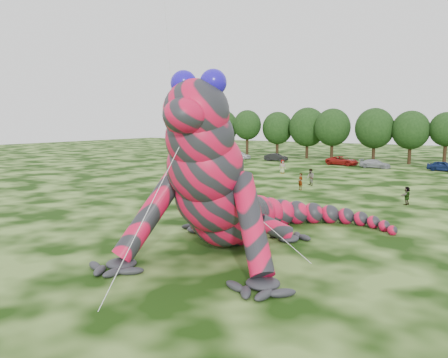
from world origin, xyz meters
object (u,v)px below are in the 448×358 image
flying_kite (164,2)px  tree_7 (374,135)px  tree_4 (277,134)px  car_1 (276,157)px  tree_3 (247,133)px  tree_1 (200,131)px  car_4 (443,166)px  car_2 (342,161)px  spectator_5 (407,196)px  tree_2 (222,132)px  spectator_0 (300,182)px  spectator_4 (282,167)px  inflatable_gecko (232,163)px  tree_5 (307,133)px  car_0 (240,155)px  spectator_1 (311,177)px  tree_0 (182,131)px  tree_9 (446,139)px  car_3 (375,164)px  tree_8 (410,138)px  tree_6 (332,135)px

flying_kite → tree_7: flying_kite is taller
tree_4 → car_1: 10.56m
tree_3 → car_1: 13.17m
tree_1 → car_4: 51.37m
car_2 → spectator_5: bearing=-145.3°
tree_2 → spectator_5: bearing=-41.4°
spectator_0 → tree_1: bearing=170.1°
flying_kite → spectator_4: flying_kite is taller
tree_1 → spectator_4: tree_1 is taller
inflatable_gecko → tree_5: 61.36m
tree_2 → car_0: bearing=-42.2°
spectator_4 → tree_3: bearing=83.6°
tree_4 → spectator_0: tree_4 is taller
tree_3 → spectator_1: (26.80, -32.26, -3.77)m
tree_0 → car_1: 30.81m
flying_kite → spectator_4: 29.21m
flying_kite → tree_4: bearing=104.4°
tree_5 → car_1: 9.91m
tree_0 → spectator_4: bearing=-34.0°
tree_2 → tree_0: bearing=177.7°
tree_1 → car_0: bearing=-28.3°
car_4 → inflatable_gecko: bearing=-175.3°
car_2 → car_4: bearing=-84.4°
inflatable_gecko → tree_7: size_ratio=2.05×
tree_4 → tree_9: bearing=-2.5°
tree_9 → car_3: bearing=-131.0°
tree_4 → tree_8: (25.42, -1.73, -0.06)m
tree_4 → tree_7: 19.65m
tree_6 → car_0: tree_6 is taller
car_1 → car_4: car_4 is taller
tree_3 → spectator_0: tree_3 is taller
car_2 → spectator_1: 24.61m
inflatable_gecko → spectator_5: (6.42, 18.51, -4.05)m
car_0 → spectator_5: (35.68, -31.29, 0.05)m
tree_3 → spectator_4: (19.15, -23.47, -3.78)m
tree_1 → car_2: tree_1 is taller
tree_3 → spectator_5: (38.13, -38.42, -3.92)m
tree_6 → car_4: bearing=-22.7°
tree_8 → car_0: 30.13m
flying_kite → car_0: (-16.18, 40.21, -17.02)m
tree_0 → tree_9: 55.66m
tree_4 → tree_5: tree_5 is taller
car_1 → car_3: 18.20m
spectator_1 → spectator_0: bearing=-48.7°
flying_kite → spectator_5: size_ratio=12.58×
tree_5 → spectator_0: 40.07m
car_3 → tree_1: bearing=78.4°
flying_kite → car_3: (9.64, 37.81, -17.10)m
tree_9 → car_4: tree_9 is taller
tree_6 → car_2: 9.70m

